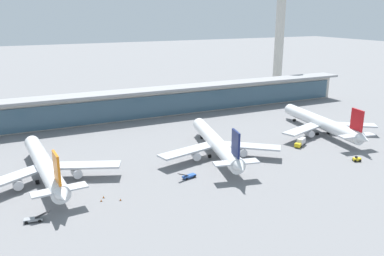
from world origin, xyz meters
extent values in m
plane|color=slate|center=(0.00, 0.00, 0.00)|extent=(1200.00, 1200.00, 0.00)
cylinder|color=white|center=(-59.01, 3.87, 5.25)|extent=(9.16, 52.73, 5.53)
cone|color=white|center=(-60.98, 32.26, 5.25)|extent=(5.76, 5.34, 5.42)
cone|color=white|center=(-57.05, -24.23, 5.80)|extent=(5.39, 6.42, 4.98)
cube|color=black|center=(-60.76, 29.10, 6.22)|extent=(4.30, 2.57, 0.67)
cube|color=#B7BABF|center=(-70.57, -1.76, 4.28)|extent=(23.71, 17.21, 0.67)
cube|color=#B7BABF|center=(-46.77, -0.10, 4.28)|extent=(24.40, 14.60, 0.67)
cylinder|color=silver|center=(-67.67, -2.12, 2.37)|extent=(3.32, 4.21, 3.05)
cylinder|color=silver|center=(-49.59, -0.86, 2.37)|extent=(3.32, 4.21, 3.05)
cube|color=orange|center=(-57.38, -19.45, 12.31)|extent=(1.13, 6.71, 8.59)
cube|color=#B7BABF|center=(-57.32, -20.40, 6.08)|extent=(15.52, 5.25, 0.48)
cylinder|color=black|center=(-61.85, 0.81, 0.67)|extent=(1.23, 1.41, 1.34)
cylinder|color=black|center=(-55.76, 1.23, 0.67)|extent=(1.23, 1.41, 1.34)
cylinder|color=black|center=(-60.46, 24.81, 0.67)|extent=(1.23, 1.41, 1.34)
cylinder|color=white|center=(3.39, 0.03, 5.25)|extent=(16.79, 52.43, 5.53)
cone|color=white|center=(9.57, 27.81, 5.25)|extent=(6.38, 6.04, 5.42)
cone|color=white|center=(-2.72, -27.47, 5.80)|extent=(6.18, 7.02, 4.98)
cube|color=black|center=(8.88, 24.71, 6.22)|extent=(4.55, 3.14, 0.67)
cube|color=#B7BABF|center=(-9.29, -2.08, 4.28)|extent=(24.62, 11.49, 0.67)
cube|color=#B7BABF|center=(13.99, -7.26, 4.28)|extent=(22.46, 19.64, 0.67)
cylinder|color=silver|center=(-6.62, -3.25, 2.37)|extent=(3.85, 4.57, 3.05)
cylinder|color=silver|center=(11.07, -7.18, 2.37)|extent=(3.85, 4.57, 3.05)
cube|color=#141E51|center=(-1.68, -22.79, 12.31)|extent=(2.10, 6.66, 8.59)
cube|color=#B7BABF|center=(-1.89, -23.72, 6.08)|extent=(15.81, 7.41, 0.48)
cylinder|color=black|center=(-0.21, -2.10, 0.67)|extent=(1.41, 1.55, 1.34)
cylinder|color=black|center=(5.75, -3.42, 0.67)|extent=(1.41, 1.55, 1.34)
cylinder|color=black|center=(7.95, 20.52, 0.67)|extent=(1.41, 1.55, 1.34)
cylinder|color=white|center=(60.64, 4.75, 5.25)|extent=(12.46, 52.75, 5.53)
cone|color=white|center=(64.42, 32.95, 5.25)|extent=(6.04, 5.66, 5.42)
cone|color=white|center=(56.89, -23.18, 5.80)|extent=(5.75, 6.69, 4.98)
cube|color=black|center=(64.00, 29.81, 6.22)|extent=(4.42, 2.82, 0.67)
cube|color=#B7BABF|center=(48.18, 1.56, 4.28)|extent=(24.56, 13.31, 0.67)
cube|color=#B7BABF|center=(71.82, -1.61, 4.28)|extent=(23.24, 18.30, 0.67)
cylinder|color=silver|center=(50.94, 0.62, 2.37)|extent=(3.56, 4.38, 3.05)
cylinder|color=silver|center=(68.91, -1.79, 2.37)|extent=(3.56, 4.38, 3.05)
cube|color=red|center=(57.53, -18.42, 12.31)|extent=(1.55, 6.71, 8.59)
cube|color=#B7BABF|center=(57.40, -19.37, 6.08)|extent=(15.69, 6.19, 0.48)
cylinder|color=black|center=(57.23, 2.31, 0.67)|extent=(1.31, 1.48, 1.34)
cylinder|color=black|center=(63.28, 1.50, 0.67)|extent=(1.31, 1.48, 1.34)
cylinder|color=black|center=(63.42, 25.55, 0.67)|extent=(1.31, 1.48, 1.34)
cube|color=gray|center=(-65.00, -24.26, 0.75)|extent=(5.06, 2.68, 0.60)
cube|color=black|center=(-62.62, -24.73, 1.84)|extent=(4.05, 1.64, 1.72)
cylinder|color=black|center=(-63.19, -23.77, 0.45)|extent=(0.94, 0.45, 0.90)
cylinder|color=black|center=(-63.51, -25.40, 0.45)|extent=(0.94, 0.45, 0.90)
cylinder|color=black|center=(-66.49, -23.13, 0.45)|extent=(0.94, 0.45, 0.90)
cylinder|color=black|center=(-66.81, -24.75, 0.45)|extent=(0.94, 0.45, 0.90)
cube|color=#234C9E|center=(-15.39, -16.03, 0.75)|extent=(5.07, 2.74, 0.60)
cube|color=black|center=(-17.77, -16.52, 1.84)|extent=(4.05, 1.69, 1.72)
cylinder|color=black|center=(-16.87, -17.18, 0.45)|extent=(0.94, 0.46, 0.90)
cylinder|color=black|center=(-17.21, -15.56, 0.45)|extent=(0.94, 0.46, 0.90)
cylinder|color=black|center=(-13.58, -16.50, 0.45)|extent=(0.94, 0.46, 0.90)
cylinder|color=black|center=(-13.92, -14.88, 0.45)|extent=(0.94, 0.46, 0.90)
cube|color=yellow|center=(37.85, -7.51, 1.20)|extent=(2.73, 2.90, 1.50)
cube|color=black|center=(37.16, -7.92, 1.50)|extent=(1.17, 1.84, 0.70)
cube|color=silver|center=(41.37, -5.41, 1.85)|extent=(5.13, 4.34, 2.50)
cylinder|color=black|center=(39.08, -8.01, 0.45)|extent=(0.92, 0.70, 0.90)
cylinder|color=black|center=(37.99, -6.19, 0.45)|extent=(0.92, 0.70, 0.90)
cylinder|color=black|center=(43.20, -5.54, 0.45)|extent=(0.92, 0.70, 0.90)
cylinder|color=black|center=(42.11, -3.73, 0.45)|extent=(0.92, 0.70, 0.90)
cube|color=yellow|center=(71.92, 9.52, 0.90)|extent=(2.88, 3.14, 0.90)
cube|color=black|center=(72.10, 9.28, 1.70)|extent=(0.98, 0.98, 0.70)
cylinder|color=black|center=(70.77, 9.88, 0.45)|extent=(0.76, 0.89, 0.90)
cylinder|color=black|center=(71.91, 10.73, 0.45)|extent=(0.76, 0.89, 0.90)
cylinder|color=black|center=(71.94, 8.31, 0.45)|extent=(0.76, 0.89, 0.90)
cylinder|color=black|center=(73.08, 9.16, 0.45)|extent=(0.76, 0.89, 0.90)
cube|color=yellow|center=(47.71, -29.05, 0.90)|extent=(3.14, 2.33, 0.90)
cube|color=black|center=(47.43, -28.95, 1.70)|extent=(0.89, 0.89, 0.70)
cylinder|color=black|center=(48.87, -28.70, 0.45)|extent=(0.94, 0.56, 0.90)
cylinder|color=black|center=(48.41, -30.05, 0.45)|extent=(0.94, 0.56, 0.90)
cylinder|color=black|center=(47.02, -28.06, 0.45)|extent=(0.94, 0.56, 0.90)
cylinder|color=black|center=(46.56, -29.41, 0.45)|extent=(0.94, 0.56, 0.90)
cube|color=beige|center=(0.00, 66.78, 7.00)|extent=(243.63, 8.00, 14.00)
cube|color=#3D5B70|center=(0.00, 62.48, 6.30)|extent=(238.76, 0.50, 11.20)
cube|color=gray|center=(0.00, 64.78, 14.60)|extent=(248.51, 12.80, 1.20)
cylinder|color=beige|center=(110.92, 103.13, 34.06)|extent=(6.40, 6.40, 68.11)
cone|color=orange|center=(-40.78, -22.20, 0.35)|extent=(0.44, 0.44, 0.70)
cube|color=black|center=(-40.78, -22.20, 0.02)|extent=(0.62, 0.62, 0.04)
cone|color=orange|center=(-44.90, -18.38, 0.35)|extent=(0.44, 0.44, 0.70)
cube|color=black|center=(-44.90, -18.38, 0.02)|extent=(0.62, 0.62, 0.04)
cone|color=orange|center=(-46.05, -20.36, 0.35)|extent=(0.44, 0.44, 0.70)
cube|color=black|center=(-46.05, -20.36, 0.02)|extent=(0.62, 0.62, 0.04)
camera|label=1|loc=(-67.21, -126.77, 53.54)|focal=36.87mm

